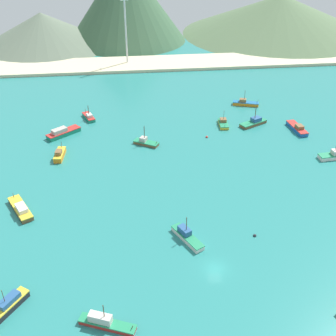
{
  "coord_description": "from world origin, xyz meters",
  "views": [
    {
      "loc": [
        -15.43,
        -56.35,
        58.91
      ],
      "look_at": [
        -4.98,
        36.82,
        0.26
      ],
      "focal_mm": 44.77,
      "sensor_mm": 36.0,
      "label": 1
    }
  ],
  "objects_px": {
    "fishing_boat_5": "(146,142)",
    "fishing_boat_11": "(187,236)",
    "fishing_boat_14": "(21,209)",
    "buoy_1": "(255,236)",
    "fishing_boat_7": "(6,308)",
    "fishing_boat_12": "(223,123)",
    "fishing_boat_1": "(245,103)",
    "fishing_boat_9": "(297,128)",
    "fishing_boat_13": "(63,132)",
    "fishing_boat_2": "(60,154)",
    "fishing_boat_10": "(333,155)",
    "fishing_boat_4": "(105,322)",
    "fishing_boat_0": "(89,117)",
    "buoy_0": "(207,137)",
    "fishing_boat_8": "(254,122)",
    "radio_tower": "(126,26)"
  },
  "relations": [
    {
      "from": "fishing_boat_5",
      "to": "fishing_boat_11",
      "type": "bearing_deg",
      "value": -82.17
    },
    {
      "from": "fishing_boat_14",
      "to": "buoy_1",
      "type": "distance_m",
      "value": 52.4
    },
    {
      "from": "fishing_boat_7",
      "to": "fishing_boat_12",
      "type": "bearing_deg",
      "value": 51.51
    },
    {
      "from": "fishing_boat_1",
      "to": "fishing_boat_7",
      "type": "relative_size",
      "value": 1.02
    },
    {
      "from": "fishing_boat_9",
      "to": "fishing_boat_13",
      "type": "relative_size",
      "value": 0.98
    },
    {
      "from": "fishing_boat_2",
      "to": "fishing_boat_10",
      "type": "height_order",
      "value": "fishing_boat_10"
    },
    {
      "from": "fishing_boat_1",
      "to": "fishing_boat_13",
      "type": "xyz_separation_m",
      "value": [
        -60.99,
        -16.03,
        0.19
      ]
    },
    {
      "from": "buoy_1",
      "to": "fishing_boat_1",
      "type": "bearing_deg",
      "value": 76.36
    },
    {
      "from": "fishing_boat_7",
      "to": "fishing_boat_9",
      "type": "height_order",
      "value": "fishing_boat_7"
    },
    {
      "from": "fishing_boat_4",
      "to": "buoy_1",
      "type": "bearing_deg",
      "value": 31.45
    },
    {
      "from": "fishing_boat_0",
      "to": "buoy_0",
      "type": "height_order",
      "value": "fishing_boat_0"
    },
    {
      "from": "fishing_boat_4",
      "to": "fishing_boat_13",
      "type": "xyz_separation_m",
      "value": [
        -13.79,
        69.99,
        0.12
      ]
    },
    {
      "from": "fishing_boat_8",
      "to": "fishing_boat_7",
      "type": "bearing_deg",
      "value": -133.54
    },
    {
      "from": "fishing_boat_0",
      "to": "fishing_boat_9",
      "type": "bearing_deg",
      "value": -13.63
    },
    {
      "from": "fishing_boat_5",
      "to": "fishing_boat_7",
      "type": "distance_m",
      "value": 63.1
    },
    {
      "from": "fishing_boat_5",
      "to": "fishing_boat_12",
      "type": "xyz_separation_m",
      "value": [
        25.28,
        9.82,
        0.0
      ]
    },
    {
      "from": "fishing_boat_2",
      "to": "fishing_boat_14",
      "type": "distance_m",
      "value": 24.46
    },
    {
      "from": "radio_tower",
      "to": "fishing_boat_8",
      "type": "bearing_deg",
      "value": -59.23
    },
    {
      "from": "buoy_0",
      "to": "fishing_boat_10",
      "type": "bearing_deg",
      "value": -26.13
    },
    {
      "from": "fishing_boat_8",
      "to": "fishing_boat_11",
      "type": "distance_m",
      "value": 58.95
    },
    {
      "from": "fishing_boat_7",
      "to": "fishing_boat_9",
      "type": "relative_size",
      "value": 0.9
    },
    {
      "from": "fishing_boat_9",
      "to": "buoy_1",
      "type": "distance_m",
      "value": 53.64
    },
    {
      "from": "fishing_boat_4",
      "to": "fishing_boat_12",
      "type": "height_order",
      "value": "fishing_boat_4"
    },
    {
      "from": "fishing_boat_12",
      "to": "fishing_boat_13",
      "type": "bearing_deg",
      "value": -178.4
    },
    {
      "from": "fishing_boat_13",
      "to": "fishing_boat_14",
      "type": "height_order",
      "value": "fishing_boat_13"
    },
    {
      "from": "fishing_boat_9",
      "to": "buoy_0",
      "type": "bearing_deg",
      "value": -177.07
    },
    {
      "from": "fishing_boat_13",
      "to": "buoy_1",
      "type": "relative_size",
      "value": 14.81
    },
    {
      "from": "fishing_boat_4",
      "to": "fishing_boat_12",
      "type": "distance_m",
      "value": 79.98
    },
    {
      "from": "fishing_boat_7",
      "to": "fishing_boat_5",
      "type": "bearing_deg",
      "value": 64.02
    },
    {
      "from": "fishing_boat_9",
      "to": "radio_tower",
      "type": "xyz_separation_m",
      "value": [
        -50.3,
        69.53,
        15.89
      ]
    },
    {
      "from": "fishing_boat_2",
      "to": "fishing_boat_9",
      "type": "xyz_separation_m",
      "value": [
        71.3,
        8.5,
        -0.14
      ]
    },
    {
      "from": "fishing_boat_8",
      "to": "fishing_boat_14",
      "type": "distance_m",
      "value": 75.42
    },
    {
      "from": "fishing_boat_7",
      "to": "buoy_1",
      "type": "distance_m",
      "value": 49.82
    },
    {
      "from": "buoy_0",
      "to": "fishing_boat_11",
      "type": "bearing_deg",
      "value": -106.13
    },
    {
      "from": "fishing_boat_1",
      "to": "fishing_boat_11",
      "type": "relative_size",
      "value": 1.03
    },
    {
      "from": "fishing_boat_2",
      "to": "fishing_boat_13",
      "type": "relative_size",
      "value": 0.71
    },
    {
      "from": "fishing_boat_7",
      "to": "fishing_boat_14",
      "type": "height_order",
      "value": "fishing_boat_7"
    },
    {
      "from": "fishing_boat_13",
      "to": "buoy_0",
      "type": "height_order",
      "value": "fishing_boat_13"
    },
    {
      "from": "fishing_boat_5",
      "to": "fishing_boat_13",
      "type": "distance_m",
      "value": 25.96
    },
    {
      "from": "fishing_boat_5",
      "to": "fishing_boat_10",
      "type": "distance_m",
      "value": 52.57
    },
    {
      "from": "fishing_boat_0",
      "to": "fishing_boat_8",
      "type": "bearing_deg",
      "value": -10.92
    },
    {
      "from": "fishing_boat_2",
      "to": "radio_tower",
      "type": "relative_size",
      "value": 0.22
    },
    {
      "from": "fishing_boat_0",
      "to": "fishing_boat_2",
      "type": "xyz_separation_m",
      "value": [
        -6.79,
        -24.14,
        0.21
      ]
    },
    {
      "from": "fishing_boat_9",
      "to": "radio_tower",
      "type": "height_order",
      "value": "radio_tower"
    },
    {
      "from": "fishing_boat_1",
      "to": "fishing_boat_7",
      "type": "distance_m",
      "value": 103.42
    },
    {
      "from": "fishing_boat_12",
      "to": "buoy_1",
      "type": "xyz_separation_m",
      "value": [
        -5.13,
        -52.48,
        -0.58
      ]
    },
    {
      "from": "fishing_boat_5",
      "to": "fishing_boat_14",
      "type": "xyz_separation_m",
      "value": [
        -30.3,
        -28.51,
        0.08
      ]
    },
    {
      "from": "fishing_boat_2",
      "to": "fishing_boat_10",
      "type": "xyz_separation_m",
      "value": [
        74.87,
        -8.79,
        -0.07
      ]
    },
    {
      "from": "fishing_boat_0",
      "to": "fishing_boat_12",
      "type": "bearing_deg",
      "value": -12.54
    },
    {
      "from": "fishing_boat_7",
      "to": "buoy_1",
      "type": "height_order",
      "value": "fishing_boat_7"
    }
  ]
}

